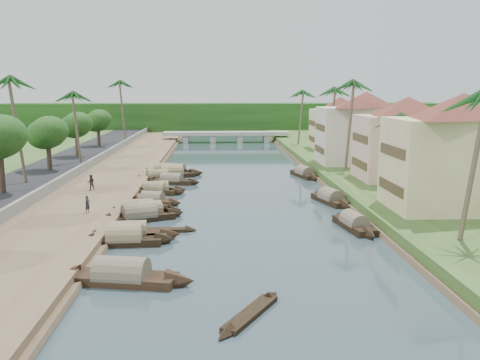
{
  "coord_description": "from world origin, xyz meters",
  "views": [
    {
      "loc": [
        -2.5,
        -47.68,
        11.69
      ],
      "look_at": [
        0.17,
        9.41,
        2.0
      ],
      "focal_mm": 40.0,
      "sensor_mm": 36.0,
      "label": 1
    }
  ],
  "objects_px": {
    "building_near": "(460,151)",
    "person_near": "(87,204)",
    "sampan_0": "(122,276)",
    "sampan_1": "(125,239)",
    "bridge": "(226,135)"
  },
  "relations": [
    {
      "from": "bridge",
      "to": "person_near",
      "type": "bearing_deg",
      "value": -100.88
    },
    {
      "from": "sampan_0",
      "to": "sampan_1",
      "type": "height_order",
      "value": "sampan_0"
    },
    {
      "from": "building_near",
      "to": "sampan_1",
      "type": "bearing_deg",
      "value": -168.35
    },
    {
      "from": "sampan_1",
      "to": "person_near",
      "type": "distance_m",
      "value": 8.72
    },
    {
      "from": "building_near",
      "to": "sampan_0",
      "type": "distance_m",
      "value": 31.31
    },
    {
      "from": "sampan_0",
      "to": "sampan_1",
      "type": "xyz_separation_m",
      "value": [
        -1.2,
        8.34,
        -0.0
      ]
    },
    {
      "from": "bridge",
      "to": "building_near",
      "type": "bearing_deg",
      "value": -75.61
    },
    {
      "from": "bridge",
      "to": "sampan_1",
      "type": "height_order",
      "value": "bridge"
    },
    {
      "from": "building_near",
      "to": "person_near",
      "type": "xyz_separation_m",
      "value": [
        -32.93,
        1.53,
        -4.8
      ]
    },
    {
      "from": "sampan_1",
      "to": "person_near",
      "type": "height_order",
      "value": "person_near"
    },
    {
      "from": "sampan_0",
      "to": "person_near",
      "type": "relative_size",
      "value": 6.11
    },
    {
      "from": "sampan_0",
      "to": "sampan_1",
      "type": "distance_m",
      "value": 8.42
    },
    {
      "from": "building_near",
      "to": "person_near",
      "type": "distance_m",
      "value": 33.31
    },
    {
      "from": "sampan_0",
      "to": "sampan_1",
      "type": "relative_size",
      "value": 1.21
    },
    {
      "from": "bridge",
      "to": "sampan_0",
      "type": "relative_size",
      "value": 2.93
    }
  ]
}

